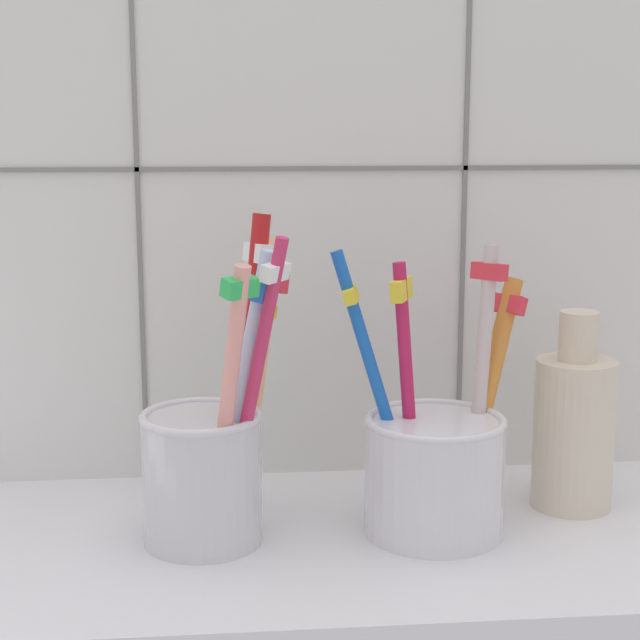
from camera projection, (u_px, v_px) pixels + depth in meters
counter_slab at (320, 552)px, 59.84cm from camera, size 64.00×22.00×2.00cm
tile_wall_back at (302, 170)px, 67.36cm from camera, size 64.00×2.20×45.00cm
toothbrush_cup_left at (211, 457)px, 57.97cm from camera, size 8.84×10.03×18.67cm
toothbrush_cup_right at (437, 465)px, 59.39cm from camera, size 12.26×8.90×16.72cm
ceramic_vase at (574, 427)px, 63.36cm from camera, size 4.95×4.95×12.40cm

